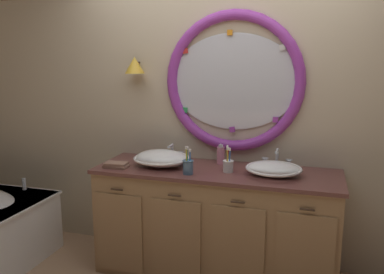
{
  "coord_description": "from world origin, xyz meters",
  "views": [
    {
      "loc": [
        0.74,
        -2.73,
        1.75
      ],
      "look_at": [
        -0.17,
        0.25,
        1.13
      ],
      "focal_mm": 37.64,
      "sensor_mm": 36.0,
      "label": 1
    }
  ],
  "objects_px": {
    "sink_basin_right": "(274,169)",
    "folded_hand_towel": "(116,165)",
    "sink_basin_left": "(162,158)",
    "toothbrush_holder_left": "(188,166)",
    "toothbrush_holder_right": "(228,165)",
    "soap_dispenser": "(221,155)"
  },
  "relations": [
    {
      "from": "toothbrush_holder_left",
      "to": "sink_basin_right",
      "type": "bearing_deg",
      "value": 13.8
    },
    {
      "from": "sink_basin_right",
      "to": "folded_hand_towel",
      "type": "xyz_separation_m",
      "value": [
        -1.23,
        -0.15,
        -0.03
      ]
    },
    {
      "from": "sink_basin_left",
      "to": "folded_hand_towel",
      "type": "relative_size",
      "value": 2.38
    },
    {
      "from": "sink_basin_left",
      "to": "sink_basin_right",
      "type": "relative_size",
      "value": 1.09
    },
    {
      "from": "sink_basin_right",
      "to": "toothbrush_holder_left",
      "type": "xyz_separation_m",
      "value": [
        -0.62,
        -0.15,
        0.01
      ]
    },
    {
      "from": "sink_basin_right",
      "to": "toothbrush_holder_right",
      "type": "height_order",
      "value": "toothbrush_holder_right"
    },
    {
      "from": "soap_dispenser",
      "to": "folded_hand_towel",
      "type": "distance_m",
      "value": 0.86
    },
    {
      "from": "toothbrush_holder_right",
      "to": "soap_dispenser",
      "type": "height_order",
      "value": "toothbrush_holder_right"
    },
    {
      "from": "sink_basin_left",
      "to": "soap_dispenser",
      "type": "xyz_separation_m",
      "value": [
        0.44,
        0.21,
        0.01
      ]
    },
    {
      "from": "sink_basin_right",
      "to": "soap_dispenser",
      "type": "distance_m",
      "value": 0.5
    },
    {
      "from": "sink_basin_right",
      "to": "toothbrush_holder_left",
      "type": "relative_size",
      "value": 1.92
    },
    {
      "from": "toothbrush_holder_left",
      "to": "toothbrush_holder_right",
      "type": "bearing_deg",
      "value": 27.65
    },
    {
      "from": "soap_dispenser",
      "to": "toothbrush_holder_right",
      "type": "bearing_deg",
      "value": -63.21
    },
    {
      "from": "sink_basin_left",
      "to": "folded_hand_towel",
      "type": "bearing_deg",
      "value": -155.93
    },
    {
      "from": "toothbrush_holder_right",
      "to": "sink_basin_right",
      "type": "bearing_deg",
      "value": 1.21
    },
    {
      "from": "folded_hand_towel",
      "to": "toothbrush_holder_left",
      "type": "bearing_deg",
      "value": -0.46
    },
    {
      "from": "sink_basin_right",
      "to": "folded_hand_towel",
      "type": "distance_m",
      "value": 1.24
    },
    {
      "from": "sink_basin_right",
      "to": "folded_hand_towel",
      "type": "height_order",
      "value": "sink_basin_right"
    },
    {
      "from": "sink_basin_left",
      "to": "toothbrush_holder_right",
      "type": "relative_size",
      "value": 2.16
    },
    {
      "from": "folded_hand_towel",
      "to": "sink_basin_left",
      "type": "bearing_deg",
      "value": 24.07
    },
    {
      "from": "sink_basin_right",
      "to": "toothbrush_holder_right",
      "type": "relative_size",
      "value": 1.99
    },
    {
      "from": "sink_basin_right",
      "to": "soap_dispenser",
      "type": "xyz_separation_m",
      "value": [
        -0.46,
        0.21,
        0.02
      ]
    }
  ]
}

